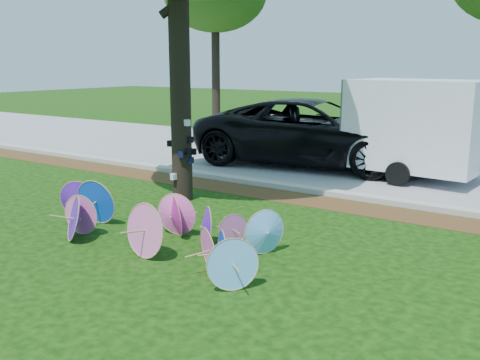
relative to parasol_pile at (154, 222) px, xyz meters
The scene contains 7 objects.
ground 0.66m from the parasol_pile, 68.87° to the right, with size 90.00×90.00×0.00m, color black.
mulch_strip 4.01m from the parasol_pile, 87.18° to the left, with size 90.00×1.00×0.01m, color #472D16.
curb 4.71m from the parasol_pile, 87.60° to the left, with size 90.00×0.30×0.12m, color #B7B5AD.
street 8.85m from the parasol_pile, 88.72° to the left, with size 90.00×8.00×0.01m, color gray.
parasol_pile is the anchor object (origin of this frame).
black_van 7.91m from the parasol_pile, 96.83° to the left, with size 3.17×6.87×1.91m, color black.
cargo_trailer 7.82m from the parasol_pile, 74.47° to the left, with size 3.18×2.01×2.83m, color white.
Camera 1 is at (5.66, -5.71, 2.94)m, focal length 40.00 mm.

